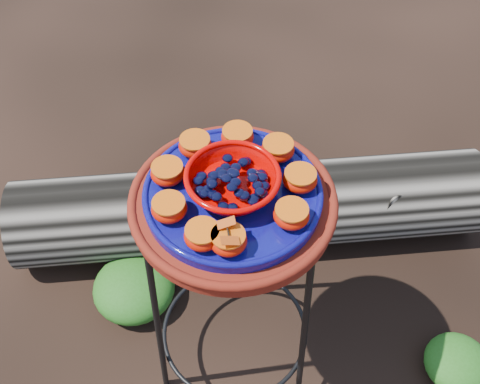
# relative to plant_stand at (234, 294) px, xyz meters

# --- Properties ---
(ground) EXTENTS (60.00, 60.00, 0.00)m
(ground) POSITION_rel_plant_stand_xyz_m (0.00, 0.00, -0.35)
(ground) COLOR black
(plant_stand) EXTENTS (0.44, 0.44, 0.70)m
(plant_stand) POSITION_rel_plant_stand_xyz_m (0.00, 0.00, 0.00)
(plant_stand) COLOR black
(plant_stand) RESTS_ON ground
(terracotta_saucer) EXTENTS (0.43, 0.43, 0.03)m
(terracotta_saucer) POSITION_rel_plant_stand_xyz_m (0.00, 0.00, 0.37)
(terracotta_saucer) COLOR maroon
(terracotta_saucer) RESTS_ON plant_stand
(cobalt_plate) EXTENTS (0.37, 0.37, 0.02)m
(cobalt_plate) POSITION_rel_plant_stand_xyz_m (0.00, 0.00, 0.40)
(cobalt_plate) COLOR #070046
(cobalt_plate) RESTS_ON terracotta_saucer
(red_bowl) EXTENTS (0.18, 0.18, 0.05)m
(red_bowl) POSITION_rel_plant_stand_xyz_m (0.00, 0.00, 0.43)
(red_bowl) COLOR #CD0200
(red_bowl) RESTS_ON cobalt_plate
(glass_gems) EXTENTS (0.14, 0.14, 0.02)m
(glass_gems) POSITION_rel_plant_stand_xyz_m (0.00, 0.00, 0.47)
(glass_gems) COLOR black
(glass_gems) RESTS_ON red_bowl
(orange_half_0) EXTENTS (0.07, 0.07, 0.04)m
(orange_half_0) POSITION_rel_plant_stand_xyz_m (0.01, -0.14, 0.43)
(orange_half_0) COLOR #B10900
(orange_half_0) RESTS_ON cobalt_plate
(orange_half_1) EXTENTS (0.07, 0.07, 0.04)m
(orange_half_1) POSITION_rel_plant_stand_xyz_m (0.12, -0.07, 0.43)
(orange_half_1) COLOR #B10900
(orange_half_1) RESTS_ON cobalt_plate
(orange_half_2) EXTENTS (0.07, 0.07, 0.04)m
(orange_half_2) POSITION_rel_plant_stand_xyz_m (0.13, 0.03, 0.43)
(orange_half_2) COLOR #B10900
(orange_half_2) RESTS_ON cobalt_plate
(orange_half_3) EXTENTS (0.07, 0.07, 0.04)m
(orange_half_3) POSITION_rel_plant_stand_xyz_m (0.09, 0.11, 0.43)
(orange_half_3) COLOR #B10900
(orange_half_3) RESTS_ON cobalt_plate
(orange_half_4) EXTENTS (0.07, 0.07, 0.04)m
(orange_half_4) POSITION_rel_plant_stand_xyz_m (-0.00, 0.14, 0.43)
(orange_half_4) COLOR #B10900
(orange_half_4) RESTS_ON cobalt_plate
(orange_half_5) EXTENTS (0.07, 0.07, 0.04)m
(orange_half_5) POSITION_rel_plant_stand_xyz_m (-0.09, 0.10, 0.43)
(orange_half_5) COLOR #B10900
(orange_half_5) RESTS_ON cobalt_plate
(orange_half_6) EXTENTS (0.07, 0.07, 0.04)m
(orange_half_6) POSITION_rel_plant_stand_xyz_m (-0.14, 0.02, 0.43)
(orange_half_6) COLOR #B10900
(orange_half_6) RESTS_ON cobalt_plate
(orange_half_7) EXTENTS (0.07, 0.07, 0.04)m
(orange_half_7) POSITION_rel_plant_stand_xyz_m (-0.12, -0.07, 0.43)
(orange_half_7) COLOR #B10900
(orange_half_7) RESTS_ON cobalt_plate
(orange_half_8) EXTENTS (0.07, 0.07, 0.04)m
(orange_half_8) POSITION_rel_plant_stand_xyz_m (-0.04, -0.13, 0.43)
(orange_half_8) COLOR #B10900
(orange_half_8) RESTS_ON cobalt_plate
(butterfly) EXTENTS (0.08, 0.07, 0.01)m
(butterfly) POSITION_rel_plant_stand_xyz_m (0.01, -0.14, 0.45)
(butterfly) COLOR #BF440F
(butterfly) RESTS_ON orange_half_0
(driftwood_log) EXTENTS (1.57, 0.67, 0.29)m
(driftwood_log) POSITION_rel_plant_stand_xyz_m (0.01, 0.45, -0.21)
(driftwood_log) COLOR black
(driftwood_log) RESTS_ON ground
(foliage_left) EXTENTS (0.26, 0.26, 0.13)m
(foliage_left) POSITION_rel_plant_stand_xyz_m (-0.33, 0.16, -0.29)
(foliage_left) COLOR #225814
(foliage_left) RESTS_ON ground
(foliage_right) EXTENTS (0.19, 0.19, 0.10)m
(foliage_right) POSITION_rel_plant_stand_xyz_m (0.65, 0.01, -0.30)
(foliage_right) COLOR #225814
(foliage_right) RESTS_ON ground
(foliage_back) EXTENTS (0.33, 0.33, 0.16)m
(foliage_back) POSITION_rel_plant_stand_xyz_m (-0.19, 0.45, -0.27)
(foliage_back) COLOR #225814
(foliage_back) RESTS_ON ground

